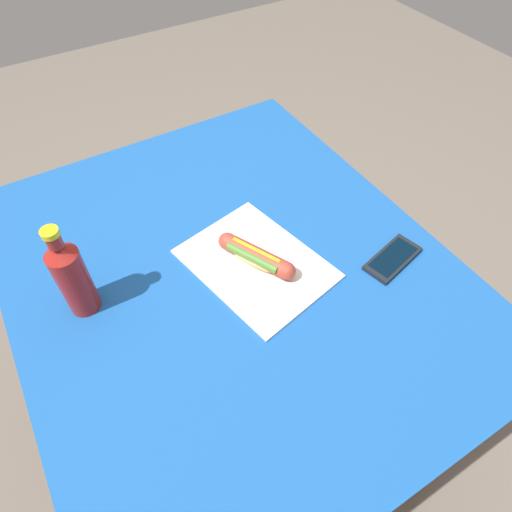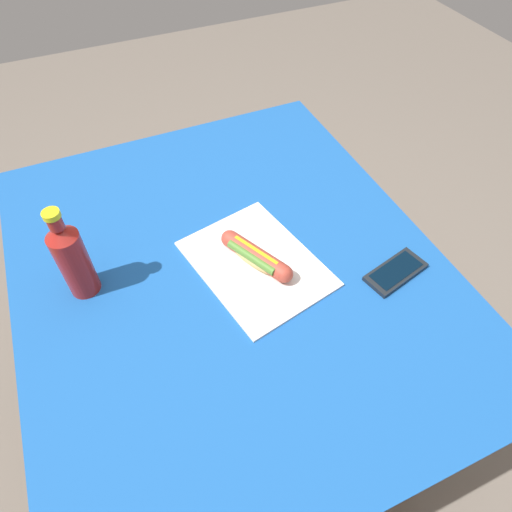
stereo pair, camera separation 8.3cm
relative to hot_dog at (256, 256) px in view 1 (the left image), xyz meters
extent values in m
plane|color=#6B6056|center=(0.02, 0.06, -0.78)|extent=(6.00, 6.00, 0.00)
cylinder|color=brown|center=(-0.44, -0.31, -0.42)|extent=(0.07, 0.07, 0.72)
cylinder|color=brown|center=(0.49, -0.31, -0.42)|extent=(0.07, 0.07, 0.72)
cylinder|color=brown|center=(0.49, 0.43, -0.42)|extent=(0.07, 0.07, 0.72)
cube|color=brown|center=(0.02, 0.06, -0.05)|extent=(1.09, 0.90, 0.03)
cube|color=#19519E|center=(0.02, 0.06, -0.03)|extent=(1.15, 0.96, 0.00)
cube|color=silver|center=(0.00, 0.00, -0.03)|extent=(0.38, 0.31, 0.01)
ellipsoid|color=#DBB26B|center=(0.00, 0.00, 0.00)|extent=(0.16, 0.11, 0.04)
cylinder|color=#A83D2D|center=(0.00, 0.00, 0.00)|extent=(0.17, 0.11, 0.04)
sphere|color=#A83D2D|center=(0.07, 0.03, 0.00)|extent=(0.04, 0.04, 0.04)
sphere|color=#A83D2D|center=(-0.07, -0.04, 0.00)|extent=(0.04, 0.04, 0.04)
cube|color=yellow|center=(0.00, 0.00, 0.02)|extent=(0.12, 0.06, 0.00)
cylinder|color=#4C7A2D|center=(-0.01, 0.01, 0.01)|extent=(0.13, 0.08, 0.02)
cube|color=black|center=(-0.15, -0.28, -0.02)|extent=(0.10, 0.16, 0.01)
cube|color=black|center=(-0.15, -0.28, -0.02)|extent=(0.08, 0.13, 0.00)
cylinder|color=maroon|center=(0.09, 0.38, 0.05)|extent=(0.07, 0.07, 0.17)
cone|color=maroon|center=(0.09, 0.38, 0.15)|extent=(0.07, 0.07, 0.02)
cylinder|color=maroon|center=(0.09, 0.38, 0.18)|extent=(0.03, 0.03, 0.03)
cylinder|color=yellow|center=(0.09, 0.38, 0.20)|extent=(0.03, 0.03, 0.01)
camera|label=1|loc=(-0.57, 0.34, 0.78)|focal=31.52mm
camera|label=2|loc=(-0.61, 0.27, 0.78)|focal=31.52mm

